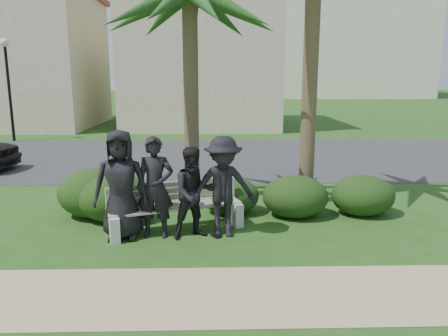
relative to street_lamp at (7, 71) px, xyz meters
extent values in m
plane|color=#254C15|center=(9.00, -12.00, -2.94)|extent=(160.00, 160.00, 0.00)
cube|color=tan|center=(9.00, -13.80, -2.94)|extent=(30.00, 1.60, 0.01)
cube|color=#2D2D30|center=(9.00, -4.00, -2.94)|extent=(160.00, 8.00, 0.01)
cube|color=#BDB08E|center=(-3.00, 6.00, 0.56)|extent=(10.00, 8.00, 7.00)
cube|color=#BDB08E|center=(8.00, 6.00, 0.56)|extent=(8.00, 8.00, 7.00)
cube|color=beige|center=(23.00, 43.00, 7.06)|extent=(26.00, 18.00, 20.00)
cylinder|color=black|center=(0.00, 0.00, -0.94)|extent=(0.12, 0.12, 4.00)
sphere|color=white|center=(0.00, 0.00, 1.16)|extent=(0.36, 0.36, 0.36)
cube|color=#AB9F90|center=(7.93, -11.42, -2.49)|extent=(2.45, 1.32, 0.04)
cube|color=#AB9F90|center=(7.93, -11.18, -2.24)|extent=(2.28, 0.84, 0.28)
cube|color=beige|center=(6.80, -11.42, -2.72)|extent=(0.34, 0.57, 0.44)
cube|color=beige|center=(9.05, -11.42, -2.72)|extent=(0.34, 0.57, 0.44)
imported|color=black|center=(7.02, -11.72, -2.00)|extent=(0.96, 0.65, 1.89)
imported|color=black|center=(7.59, -11.67, -2.06)|extent=(0.67, 0.46, 1.77)
imported|color=black|center=(8.26, -11.72, -2.15)|extent=(0.93, 0.82, 1.59)
imported|color=black|center=(8.76, -11.68, -2.06)|extent=(1.22, 0.79, 1.77)
ellipsoid|color=black|center=(6.26, -10.47, -2.44)|extent=(1.53, 1.27, 1.00)
ellipsoid|color=black|center=(6.67, -10.74, -2.47)|extent=(1.46, 1.20, 0.95)
ellipsoid|color=black|center=(8.93, -10.36, -2.56)|extent=(1.18, 0.98, 0.77)
ellipsoid|color=black|center=(10.23, -10.61, -2.52)|extent=(1.31, 1.08, 0.85)
ellipsoid|color=black|center=(11.62, -10.52, -2.53)|extent=(1.27, 1.05, 0.83)
cylinder|color=brown|center=(8.13, -9.54, -0.73)|extent=(0.32, 0.32, 4.42)
cylinder|color=brown|center=(10.62, -9.72, -0.26)|extent=(0.32, 0.32, 5.36)
camera|label=1|loc=(8.58, -18.95, -0.18)|focal=35.00mm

